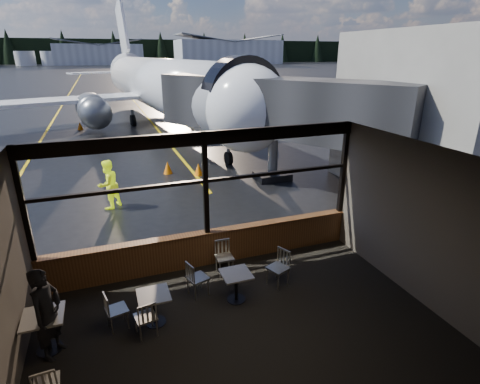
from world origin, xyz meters
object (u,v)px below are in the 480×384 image
cone_wing (80,126)px  chair_mid_s (146,317)px  passenger (47,314)px  chair_left_s (47,384)px  cone_extra (199,169)px  cafe_table_mid (155,309)px  cafe_table_left (47,333)px  airliner (161,50)px  cone_nose (168,168)px  cafe_table_near (236,287)px  chair_mid_w (117,310)px  ground_crew (108,184)px  chair_near_w (198,278)px  chair_near_n (225,258)px  chair_near_e (278,268)px  jet_bridge (256,129)px

cone_wing → chair_mid_s: bearing=-85.3°
passenger → chair_left_s: bearing=-149.3°
cone_extra → cone_wing: bearing=111.8°
chair_mid_s → cone_extra: size_ratio=1.48×
cafe_table_mid → cone_extra: cafe_table_mid is taller
cafe_table_mid → cafe_table_left: size_ratio=0.90×
passenger → airliner: bearing=15.0°
cafe_table_mid → cone_nose: (2.01, 10.09, -0.06)m
cafe_table_near → chair_mid_w: size_ratio=0.84×
airliner → ground_crew: airliner is taller
cafe_table_mid → chair_near_w: 1.24m
chair_near_n → chair_mid_s: size_ratio=1.05×
ground_crew → chair_mid_w: bearing=45.6°
cafe_table_left → chair_mid_w: size_ratio=0.93×
cafe_table_near → cone_wing: size_ratio=1.25×
cafe_table_mid → ground_crew: 6.81m
chair_mid_w → chair_left_s: 1.84m
chair_mid_s → chair_left_s: size_ratio=1.04×
chair_left_s → cone_wing: 24.13m
cafe_table_mid → cone_wing: bearing=95.3°
chair_mid_w → ground_crew: (0.10, 6.63, 0.46)m
cafe_table_mid → chair_near_w: (1.05, 0.64, 0.09)m
chair_mid_s → cone_nose: 10.61m
chair_mid_s → chair_mid_w: (-0.51, 0.42, 0.00)m
chair_near_n → chair_mid_s: chair_near_n is taller
cafe_table_left → ground_crew: size_ratio=0.44×
chair_mid_s → chair_left_s: bearing=-157.3°
chair_near_n → chair_left_s: chair_near_n is taller
chair_near_e → cone_extra: 9.00m
cafe_table_near → cafe_table_left: 3.78m
chair_mid_s → cone_wing: chair_mid_s is taller
cafe_table_left → chair_mid_w: 1.26m
chair_near_e → chair_near_n: size_ratio=1.04×
cafe_table_near → chair_near_n: (0.10, 1.14, 0.08)m
chair_near_n → chair_left_s: 4.56m
chair_near_n → jet_bridge: bearing=-117.5°
cafe_table_near → chair_near_w: bearing=146.7°
passenger → ground_crew: bearing=19.5°
cafe_table_near → chair_near_n: chair_near_n is taller
jet_bridge → chair_mid_w: (-5.95, -7.24, -1.92)m
jet_bridge → ground_crew: 6.06m
airliner → ground_crew: (-4.63, -15.69, -4.56)m
cafe_table_left → chair_mid_w: chair_mid_w is taller
cafe_table_near → cone_nose: size_ratio=1.22×
chair_near_e → cone_wing: 23.00m
cone_extra → chair_near_n: bearing=-99.6°
cone_nose → cafe_table_mid: bearing=-101.3°
chair_near_w → chair_near_e: bearing=64.6°
chair_near_w → chair_near_n: (0.85, 0.65, -0.00)m
passenger → cone_nose: passenger is taller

